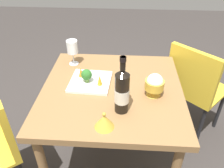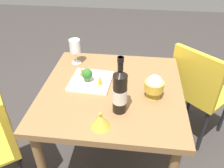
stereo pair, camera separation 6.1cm
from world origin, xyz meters
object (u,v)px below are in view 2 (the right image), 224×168
object	(u,v)px
rice_bowl_lid	(101,121)
carrot_garnish_right	(82,71)
chair_near_window	(197,87)
carrot_garnish_left	(100,80)
rice_bowl	(154,86)
broccoli_floret	(87,74)
serving_plate	(91,81)
wine_glass	(75,47)
wine_bottle	(120,91)

from	to	relation	value
rice_bowl_lid	carrot_garnish_right	size ratio (longest dim) A/B	1.56
chair_near_window	rice_bowl_lid	distance (m)	0.99
carrot_garnish_left	rice_bowl_lid	bearing A→B (deg)	99.95
rice_bowl	rice_bowl_lid	bearing A→B (deg)	46.33
chair_near_window	broccoli_floret	size ratio (longest dim) A/B	9.91
carrot_garnish_left	carrot_garnish_right	world-z (taller)	carrot_garnish_left
chair_near_window	carrot_garnish_left	distance (m)	0.84
chair_near_window	rice_bowl	xyz separation A→B (m)	(0.38, 0.44, 0.29)
serving_plate	wine_glass	bearing A→B (deg)	-56.39
rice_bowl	carrot_garnish_left	bearing A→B (deg)	-10.59
rice_bowl_lid	rice_bowl	bearing A→B (deg)	-133.67
broccoli_floret	rice_bowl_lid	bearing A→B (deg)	111.42
rice_bowl	broccoli_floret	distance (m)	0.41
carrot_garnish_right	wine_bottle	bearing A→B (deg)	132.74
chair_near_window	wine_bottle	world-z (taller)	wine_bottle
carrot_garnish_right	wine_glass	bearing A→B (deg)	-64.71
rice_bowl_lid	serving_plate	xyz separation A→B (m)	(0.12, -0.38, -0.03)
wine_glass	rice_bowl_lid	bearing A→B (deg)	114.52
carrot_garnish_left	carrot_garnish_right	size ratio (longest dim) A/B	1.06
rice_bowl_lid	carrot_garnish_left	bearing A→B (deg)	-80.05
chair_near_window	carrot_garnish_right	size ratio (longest dim) A/B	13.30
rice_bowl	carrot_garnish_right	world-z (taller)	rice_bowl
wine_bottle	rice_bowl	bearing A→B (deg)	-141.28
carrot_garnish_left	serving_plate	bearing A→B (deg)	-31.61
wine_bottle	rice_bowl_lid	xyz separation A→B (m)	(0.08, 0.13, -0.09)
wine_glass	rice_bowl_lid	distance (m)	0.67
wine_bottle	carrot_garnish_right	world-z (taller)	wine_bottle
carrot_garnish_right	carrot_garnish_left	bearing A→B (deg)	146.82
wine_glass	broccoli_floret	size ratio (longest dim) A/B	2.09
wine_glass	serving_plate	size ratio (longest dim) A/B	0.68
chair_near_window	carrot_garnish_left	bearing A→B (deg)	-108.30
broccoli_floret	wine_glass	bearing A→B (deg)	-61.12
rice_bowl	carrot_garnish_left	world-z (taller)	rice_bowl
rice_bowl	serving_plate	size ratio (longest dim) A/B	0.54
chair_near_window	serving_plate	world-z (taller)	chair_near_window
wine_bottle	serving_plate	size ratio (longest dim) A/B	1.23
wine_bottle	carrot_garnish_right	size ratio (longest dim) A/B	5.09
wine_bottle	rice_bowl	xyz separation A→B (m)	(-0.18, -0.15, -0.05)
rice_bowl_lid	broccoli_floret	size ratio (longest dim) A/B	1.17
rice_bowl_lid	carrot_garnish_left	size ratio (longest dim) A/B	1.48
wine_glass	carrot_garnish_left	xyz separation A→B (m)	(-0.22, 0.27, -0.08)
wine_glass	carrot_garnish_left	bearing A→B (deg)	128.94
wine_glass	rice_bowl	distance (m)	0.63
wine_bottle	wine_glass	size ratio (longest dim) A/B	1.82
chair_near_window	wine_glass	distance (m)	0.98
wine_bottle	carrot_garnish_left	size ratio (longest dim) A/B	4.81
serving_plate	carrot_garnish_right	xyz separation A→B (m)	(0.07, -0.04, 0.04)
carrot_garnish_left	broccoli_floret	bearing A→B (deg)	-17.62
chair_near_window	wine_bottle	size ratio (longest dim) A/B	2.61
chair_near_window	carrot_garnish_right	xyz separation A→B (m)	(0.83, 0.29, 0.27)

